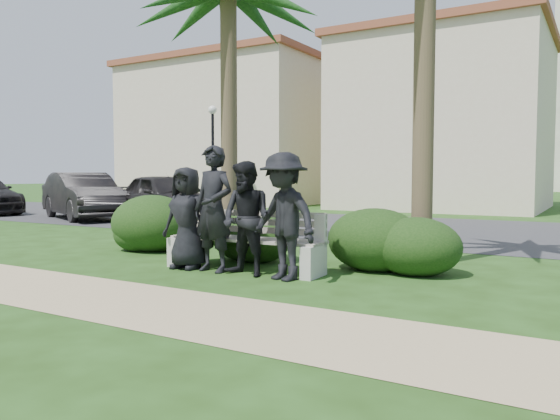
{
  "coord_description": "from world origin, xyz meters",
  "views": [
    {
      "loc": [
        4.98,
        -6.1,
        1.4
      ],
      "look_at": [
        0.77,
        1.0,
        0.88
      ],
      "focal_mm": 35.0,
      "sensor_mm": 36.0,
      "label": 1
    }
  ],
  "objects_px": {
    "man_b": "(213,209)",
    "car_a": "(166,198)",
    "man_a": "(187,218)",
    "car_b": "(84,196)",
    "street_lamp": "(213,138)",
    "park_bench": "(245,244)",
    "man_d": "(284,216)",
    "man_c": "(247,219)"
  },
  "relations": [
    {
      "from": "man_b",
      "to": "car_a",
      "type": "distance_m",
      "value": 8.54
    },
    {
      "from": "man_a",
      "to": "car_b",
      "type": "distance_m",
      "value": 10.68
    },
    {
      "from": "street_lamp",
      "to": "man_a",
      "type": "relative_size",
      "value": 2.8
    },
    {
      "from": "street_lamp",
      "to": "car_b",
      "type": "bearing_deg",
      "value": -94.55
    },
    {
      "from": "man_a",
      "to": "car_a",
      "type": "height_order",
      "value": "man_a"
    },
    {
      "from": "park_bench",
      "to": "man_d",
      "type": "xyz_separation_m",
      "value": [
        0.87,
        -0.37,
        0.47
      ]
    },
    {
      "from": "man_b",
      "to": "car_a",
      "type": "bearing_deg",
      "value": 141.05
    },
    {
      "from": "man_b",
      "to": "car_b",
      "type": "distance_m",
      "value": 11.12
    },
    {
      "from": "man_b",
      "to": "man_c",
      "type": "height_order",
      "value": "man_b"
    },
    {
      "from": "man_c",
      "to": "man_d",
      "type": "bearing_deg",
      "value": 7.83
    },
    {
      "from": "park_bench",
      "to": "car_b",
      "type": "relative_size",
      "value": 0.54
    },
    {
      "from": "man_c",
      "to": "man_a",
      "type": "bearing_deg",
      "value": -173.91
    },
    {
      "from": "man_d",
      "to": "car_a",
      "type": "height_order",
      "value": "man_d"
    },
    {
      "from": "street_lamp",
      "to": "car_a",
      "type": "height_order",
      "value": "street_lamp"
    },
    {
      "from": "man_c",
      "to": "car_a",
      "type": "bearing_deg",
      "value": 147.69
    },
    {
      "from": "street_lamp",
      "to": "man_a",
      "type": "distance_m",
      "value": 14.75
    },
    {
      "from": "man_d",
      "to": "car_b",
      "type": "height_order",
      "value": "man_d"
    },
    {
      "from": "man_a",
      "to": "man_c",
      "type": "relative_size",
      "value": 0.95
    },
    {
      "from": "man_d",
      "to": "man_a",
      "type": "bearing_deg",
      "value": -166.27
    },
    {
      "from": "car_a",
      "to": "car_b",
      "type": "relative_size",
      "value": 0.96
    },
    {
      "from": "man_a",
      "to": "car_b",
      "type": "relative_size",
      "value": 0.34
    },
    {
      "from": "man_a",
      "to": "man_c",
      "type": "distance_m",
      "value": 1.12
    },
    {
      "from": "street_lamp",
      "to": "man_d",
      "type": "height_order",
      "value": "street_lamp"
    },
    {
      "from": "man_c",
      "to": "man_d",
      "type": "relative_size",
      "value": 0.94
    },
    {
      "from": "car_a",
      "to": "car_b",
      "type": "bearing_deg",
      "value": 115.65
    },
    {
      "from": "man_a",
      "to": "car_a",
      "type": "relative_size",
      "value": 0.35
    },
    {
      "from": "park_bench",
      "to": "car_b",
      "type": "height_order",
      "value": "car_b"
    },
    {
      "from": "street_lamp",
      "to": "man_c",
      "type": "distance_m",
      "value": 15.45
    },
    {
      "from": "car_b",
      "to": "man_d",
      "type": "bearing_deg",
      "value": -94.09
    },
    {
      "from": "park_bench",
      "to": "man_b",
      "type": "height_order",
      "value": "man_b"
    },
    {
      "from": "man_b",
      "to": "man_c",
      "type": "distance_m",
      "value": 0.61
    },
    {
      "from": "man_b",
      "to": "man_d",
      "type": "distance_m",
      "value": 1.2
    },
    {
      "from": "man_a",
      "to": "man_b",
      "type": "relative_size",
      "value": 0.83
    },
    {
      "from": "car_a",
      "to": "car_b",
      "type": "height_order",
      "value": "car_b"
    },
    {
      "from": "street_lamp",
      "to": "car_b",
      "type": "distance_m",
      "value": 6.58
    },
    {
      "from": "man_d",
      "to": "car_b",
      "type": "distance_m",
      "value": 12.19
    },
    {
      "from": "man_c",
      "to": "man_b",
      "type": "bearing_deg",
      "value": -174.97
    },
    {
      "from": "street_lamp",
      "to": "man_b",
      "type": "height_order",
      "value": "street_lamp"
    },
    {
      "from": "man_c",
      "to": "car_a",
      "type": "height_order",
      "value": "man_c"
    },
    {
      "from": "man_b",
      "to": "car_b",
      "type": "height_order",
      "value": "man_b"
    },
    {
      "from": "man_c",
      "to": "car_a",
      "type": "distance_m",
      "value": 9.01
    },
    {
      "from": "park_bench",
      "to": "man_c",
      "type": "relative_size",
      "value": 1.53
    }
  ]
}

